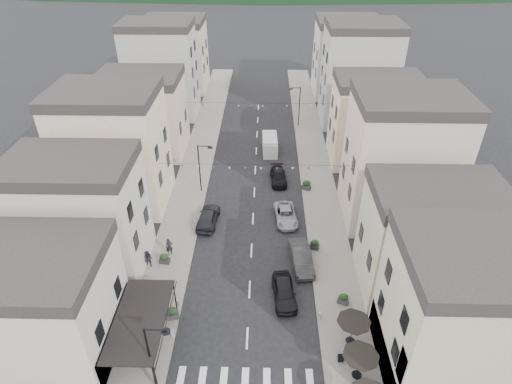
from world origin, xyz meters
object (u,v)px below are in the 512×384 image
at_px(parked_car_e, 208,217).
at_px(pedestrian_a, 169,247).
at_px(delivery_van, 270,144).
at_px(parked_car_a, 284,292).
at_px(parked_car_c, 286,215).
at_px(pedestrian_b, 148,259).
at_px(parked_car_d, 278,177).
at_px(parked_car_b, 301,258).

height_order(parked_car_e, pedestrian_a, pedestrian_a).
bearing_deg(delivery_van, parked_car_a, -89.62).
bearing_deg(parked_car_c, pedestrian_b, -155.60).
relative_size(parked_car_d, pedestrian_b, 2.55).
bearing_deg(parked_car_a, parked_car_d, 84.39).
height_order(pedestrian_a, pedestrian_b, pedestrian_a).
bearing_deg(parked_car_d, parked_car_a, -93.94).
xyz_separation_m(parked_car_b, parked_car_d, (-1.80, 14.22, -0.17)).
height_order(parked_car_a, pedestrian_b, pedestrian_b).
bearing_deg(parked_car_b, pedestrian_a, 168.27).
height_order(parked_car_d, pedestrian_a, pedestrian_a).
height_order(parked_car_a, parked_car_d, parked_car_a).
distance_m(parked_car_a, parked_car_d, 18.35).
xyz_separation_m(parked_car_b, parked_car_c, (-1.18, 6.64, -0.16)).
distance_m(parked_car_c, parked_car_e, 8.06).
xyz_separation_m(parked_car_d, pedestrian_a, (-10.43, -13.25, 0.37)).
relative_size(parked_car_c, delivery_van, 0.97).
height_order(parked_car_a, delivery_van, delivery_van).
bearing_deg(pedestrian_a, parked_car_b, -25.54).
xyz_separation_m(parked_car_a, pedestrian_b, (-12.12, 3.43, 0.23)).
bearing_deg(parked_car_d, parked_car_c, -89.64).
distance_m(parked_car_a, parked_car_e, 12.51).
xyz_separation_m(parked_car_e, pedestrian_b, (-4.60, -6.58, 0.18)).
distance_m(parked_car_a, delivery_van, 25.84).
bearing_deg(parked_car_a, parked_car_c, 81.35).
relative_size(parked_car_e, pedestrian_a, 2.65).
bearing_deg(pedestrian_a, parked_car_e, 37.25).
height_order(parked_car_c, delivery_van, delivery_van).
bearing_deg(pedestrian_b, pedestrian_a, 52.93).
distance_m(parked_car_b, parked_car_d, 14.33).
bearing_deg(parked_car_d, pedestrian_a, -132.51).
relative_size(parked_car_d, delivery_van, 0.91).
relative_size(parked_car_c, pedestrian_a, 2.61).
bearing_deg(parked_car_b, parked_car_a, -119.41).
bearing_deg(parked_car_d, parked_car_e, -135.86).
distance_m(parked_car_c, delivery_van, 15.14).
distance_m(parked_car_a, parked_car_c, 10.78).
height_order(parked_car_c, parked_car_e, parked_car_e).
relative_size(parked_car_a, parked_car_e, 0.94).
bearing_deg(parked_car_c, parked_car_e, 179.66).
xyz_separation_m(parked_car_e, pedestrian_a, (-3.03, -4.91, 0.21)).
height_order(parked_car_b, pedestrian_a, pedestrian_a).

